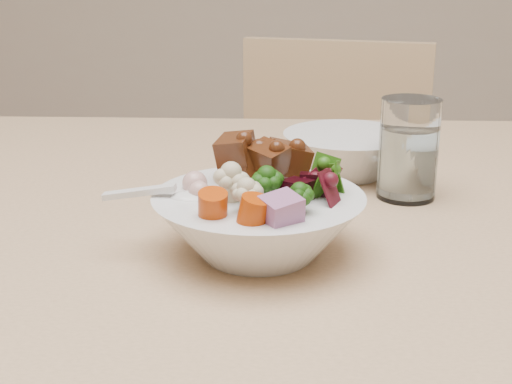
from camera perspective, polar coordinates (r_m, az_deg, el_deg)
chair_far at (r=1.61m, az=5.37°, el=-3.04°), size 0.48×0.48×0.93m
food_bowl at (r=0.68m, az=0.36°, el=-2.25°), size 0.20×0.20×0.11m
soup_spoon at (r=0.67m, az=-6.41°, el=-0.38°), size 0.10×0.03×0.02m
water_glass at (r=0.85m, az=12.08°, el=3.07°), size 0.07×0.07×0.12m
side_bowl at (r=0.93m, az=7.29°, el=3.00°), size 0.17×0.17×0.06m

